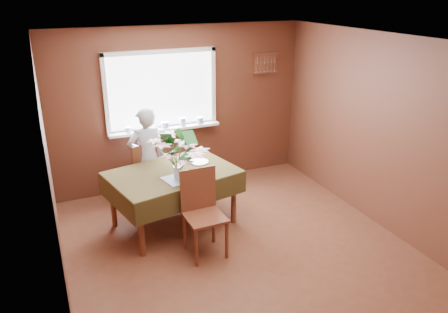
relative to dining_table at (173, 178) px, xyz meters
name	(u,v)px	position (x,y,z in m)	size (l,w,h in m)	color
floor	(242,252)	(0.55, -0.97, -0.68)	(4.50, 4.50, 0.00)	brown
ceiling	(245,41)	(0.55, -0.97, 1.82)	(4.50, 4.50, 0.00)	white
wall_back	(181,108)	(0.55, 1.28, 0.57)	(4.00, 4.00, 0.00)	brown
wall_front	(388,268)	(0.55, -3.22, 0.57)	(4.00, 4.00, 0.00)	brown
wall_left	(53,187)	(-1.45, -0.97, 0.57)	(4.50, 4.50, 0.00)	brown
wall_right	(384,134)	(2.55, -0.97, 0.57)	(4.50, 4.50, 0.00)	brown
window_assembly	(163,104)	(0.26, 1.23, 0.68)	(1.72, 0.20, 1.22)	white
spoon_rack	(266,63)	(2.00, 1.25, 1.17)	(0.44, 0.05, 0.33)	brown
dining_table	(173,178)	(0.00, 0.00, 0.00)	(1.79, 1.41, 0.78)	brown
chair_far	(142,170)	(-0.24, 0.79, -0.16)	(0.53, 0.53, 0.95)	brown
chair_near	(202,209)	(0.13, -0.73, -0.12)	(0.46, 0.46, 1.04)	brown
seated_woman	(147,157)	(-0.16, 0.72, 0.06)	(0.54, 0.35, 1.48)	white
flower_bouquet	(178,152)	(0.02, -0.21, 0.44)	(0.62, 0.62, 0.53)	white
side_plate	(199,162)	(0.43, 0.17, 0.10)	(0.26, 0.26, 0.01)	white
table_knife	(190,176)	(0.16, -0.23, 0.10)	(0.02, 0.20, 0.00)	silver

